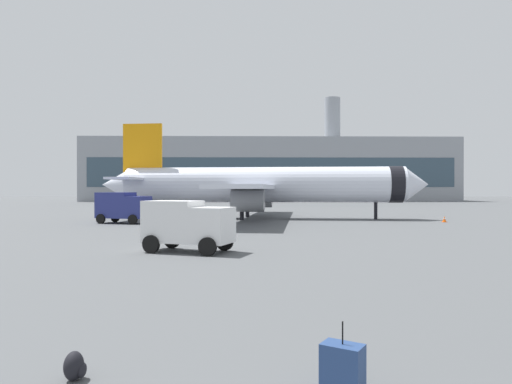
% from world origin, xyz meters
% --- Properties ---
extents(airplane_at_gate, '(35.76, 32.35, 10.50)m').
position_xyz_m(airplane_at_gate, '(1.68, 47.64, 3.66)').
color(airplane_at_gate, silver).
rests_on(airplane_at_gate, ground).
extents(service_truck, '(5.24, 3.71, 2.90)m').
position_xyz_m(service_truck, '(-11.46, 40.99, 1.61)').
color(service_truck, navy).
rests_on(service_truck, ground).
extents(cargo_van, '(4.82, 3.54, 2.60)m').
position_xyz_m(cargo_van, '(-2.87, 21.05, 1.45)').
color(cargo_van, white).
rests_on(cargo_van, ground).
extents(safety_cone_near, '(0.44, 0.44, 0.73)m').
position_xyz_m(safety_cone_near, '(-4.32, 47.01, 0.36)').
color(safety_cone_near, '#F2590C').
rests_on(safety_cone_near, ground).
extents(safety_cone_mid, '(0.44, 0.44, 0.59)m').
position_xyz_m(safety_cone_mid, '(19.29, 41.82, 0.29)').
color(safety_cone_mid, '#F2590C').
rests_on(safety_cone_mid, ground).
extents(rolling_suitcase, '(0.75, 0.68, 1.10)m').
position_xyz_m(rolling_suitcase, '(1.65, 4.80, 0.39)').
color(rolling_suitcase, navy).
rests_on(rolling_suitcase, ground).
extents(traveller_backpack, '(0.36, 0.40, 0.48)m').
position_xyz_m(traveller_backpack, '(-2.72, 5.30, 0.23)').
color(traveller_backpack, black).
rests_on(traveller_backpack, ground).
extents(terminal_building, '(99.84, 20.91, 28.89)m').
position_xyz_m(terminal_building, '(6.75, 126.62, 8.54)').
color(terminal_building, gray).
rests_on(terminal_building, ground).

